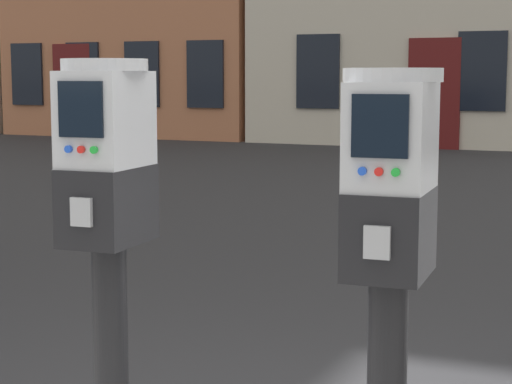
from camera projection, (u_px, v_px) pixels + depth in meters
parking_meter_near_kerb at (108, 220)px, 2.27m from camera, size 0.23×0.26×1.31m
parking_meter_twin_adjacent at (389, 250)px, 1.98m from camera, size 0.23×0.26×1.28m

